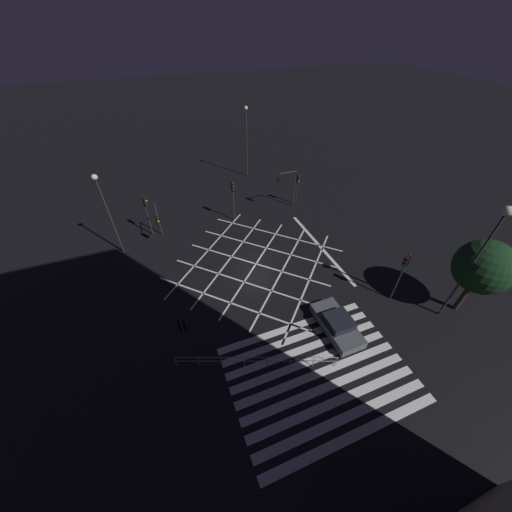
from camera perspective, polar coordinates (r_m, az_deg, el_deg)
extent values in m
plane|color=black|center=(24.90, 0.00, -1.58)|extent=(200.00, 200.00, 0.00)
cube|color=silver|center=(20.69, 7.27, -13.91)|extent=(10.79, 0.50, 0.01)
cube|color=silver|center=(20.27, 8.46, -15.81)|extent=(10.79, 0.50, 0.01)
cube|color=silver|center=(19.87, 9.71, -17.78)|extent=(10.79, 0.50, 0.01)
cube|color=silver|center=(19.52, 11.05, -19.83)|extent=(10.79, 0.50, 0.01)
cube|color=silver|center=(19.19, 12.47, -21.93)|extent=(10.79, 0.50, 0.01)
cube|color=silver|center=(18.90, 13.98, -24.09)|extent=(10.79, 0.50, 0.01)
cube|color=silver|center=(18.66, 15.58, -26.29)|extent=(10.79, 0.50, 0.01)
cube|color=silver|center=(18.45, 17.29, -28.53)|extent=(10.79, 0.50, 0.01)
cube|color=silver|center=(18.29, 19.12, -30.79)|extent=(10.79, 0.50, 0.01)
cube|color=silver|center=(23.91, 10.61, -4.68)|extent=(9.42, 9.42, 0.01)
cube|color=silver|center=(21.95, -5.13, -9.31)|extent=(9.42, 9.42, 0.01)
cube|color=silver|center=(24.29, 5.19, -3.11)|extent=(9.42, 9.42, 0.01)
cube|color=silver|center=(23.35, -2.39, -5.21)|extent=(9.42, 9.42, 0.01)
cube|color=silver|center=(24.90, 0.00, -1.58)|extent=(9.42, 9.42, 0.01)
cube|color=silver|center=(24.90, 0.00, -1.58)|extent=(9.42, 9.42, 0.01)
cube|color=silver|center=(25.72, -4.89, -0.12)|extent=(9.42, 9.42, 0.01)
cube|color=silver|center=(26.58, 2.09, 1.61)|extent=(9.42, 9.42, 0.01)
cube|color=silver|center=(26.73, -9.45, 1.24)|extent=(9.42, 9.42, 0.01)
cube|color=silver|center=(28.36, 3.93, 4.41)|extent=(9.42, 9.42, 0.01)
cube|color=silver|center=(27.36, 12.79, 1.77)|extent=(0.30, 10.79, 0.01)
cylinder|color=#2D2D30|center=(28.80, -18.95, 6.95)|extent=(0.11, 0.11, 3.51)
cylinder|color=#2D2D30|center=(27.07, -19.42, 8.61)|extent=(0.09, 2.12, 0.09)
cube|color=black|center=(26.39, -18.96, 6.67)|extent=(0.28, 0.16, 0.90)
sphere|color=black|center=(26.14, -19.08, 7.09)|extent=(0.18, 0.18, 0.18)
sphere|color=orange|center=(26.30, -18.94, 6.55)|extent=(0.18, 0.18, 0.18)
sphere|color=black|center=(26.46, -18.80, 6.02)|extent=(0.18, 0.18, 0.18)
cube|color=black|center=(26.47, -18.99, 6.77)|extent=(0.36, 0.02, 0.98)
cylinder|color=#2D2D30|center=(23.00, 26.74, -3.94)|extent=(0.11, 0.11, 4.40)
cube|color=black|center=(21.87, 27.80, -0.85)|extent=(0.16, 0.28, 0.90)
sphere|color=red|center=(21.62, 27.83, -0.33)|extent=(0.18, 0.18, 0.18)
sphere|color=black|center=(21.79, 27.59, -0.93)|extent=(0.18, 0.18, 0.18)
sphere|color=black|center=(21.97, 27.35, -1.51)|extent=(0.18, 0.18, 0.18)
cube|color=black|center=(21.93, 27.96, -0.80)|extent=(0.02, 0.36, 0.98)
cylinder|color=#2D2D30|center=(32.60, 8.14, 13.07)|extent=(0.11, 0.11, 3.66)
cube|color=black|center=(31.90, 8.48, 15.07)|extent=(0.28, 0.16, 0.90)
sphere|color=black|center=(31.69, 8.63, 15.48)|extent=(0.18, 0.18, 0.18)
sphere|color=black|center=(31.82, 8.58, 14.99)|extent=(0.18, 0.18, 0.18)
sphere|color=green|center=(31.95, 8.53, 14.50)|extent=(0.18, 0.18, 0.18)
cube|color=black|center=(31.97, 8.41, 15.14)|extent=(0.36, 0.02, 0.98)
cylinder|color=#2D2D30|center=(29.33, -4.55, 10.88)|extent=(0.11, 0.11, 4.43)
cube|color=black|center=(28.41, -4.64, 13.75)|extent=(0.28, 0.16, 0.90)
sphere|color=red|center=(28.18, -4.61, 14.19)|extent=(0.18, 0.18, 0.18)
sphere|color=black|center=(28.31, -4.57, 13.65)|extent=(0.18, 0.18, 0.18)
sphere|color=black|center=(28.45, -4.54, 13.11)|extent=(0.18, 0.18, 0.18)
cube|color=black|center=(28.48, -4.70, 13.82)|extent=(0.36, 0.02, 0.98)
cylinder|color=#2D2D30|center=(31.98, 7.66, 13.20)|extent=(0.11, 0.11, 4.30)
cylinder|color=#2D2D30|center=(30.69, 6.29, 16.25)|extent=(1.97, 0.09, 0.09)
cube|color=black|center=(30.47, 4.51, 15.24)|extent=(0.16, 0.28, 0.90)
sphere|color=red|center=(30.30, 4.34, 15.73)|extent=(0.18, 0.18, 0.18)
sphere|color=black|center=(30.43, 4.31, 15.22)|extent=(0.18, 0.18, 0.18)
sphere|color=black|center=(30.56, 4.28, 14.71)|extent=(0.18, 0.18, 0.18)
cube|color=black|center=(30.51, 4.67, 15.27)|extent=(0.02, 0.36, 0.98)
cylinder|color=#2D2D30|center=(28.93, -20.82, 7.41)|extent=(0.11, 0.11, 4.18)
cube|color=black|center=(28.15, -21.31, 10.16)|extent=(0.16, 0.28, 0.90)
sphere|color=black|center=(28.01, -21.23, 10.74)|extent=(0.18, 0.18, 0.18)
sphere|color=orange|center=(28.15, -21.09, 10.22)|extent=(0.18, 0.18, 0.18)
sphere|color=black|center=(28.29, -20.94, 9.70)|extent=(0.18, 0.18, 0.18)
cube|color=black|center=(28.16, -21.49, 10.11)|extent=(0.02, 0.36, 0.98)
cylinder|color=#2D2D30|center=(17.76, -13.67, -16.56)|extent=(0.11, 0.11, 4.29)
cube|color=black|center=(16.52, -14.66, -13.08)|extent=(0.28, 0.16, 0.90)
sphere|color=red|center=(16.35, -14.90, -12.15)|extent=(0.18, 0.18, 0.18)
sphere|color=black|center=(16.59, -14.73, -12.78)|extent=(0.18, 0.18, 0.18)
sphere|color=black|center=(16.82, -14.55, -13.39)|extent=(0.18, 0.18, 0.18)
cube|color=black|center=(16.46, -14.60, -13.32)|extent=(0.36, 0.02, 0.98)
cylinder|color=#2D2D30|center=(22.42, 36.58, -2.53)|extent=(0.14, 0.14, 8.57)
sphere|color=#F4EAC6|center=(20.28, 41.52, 6.75)|extent=(0.57, 0.57, 0.57)
cylinder|color=#2D2D30|center=(26.95, -27.02, 6.65)|extent=(0.14, 0.14, 7.14)
sphere|color=#F4EAC6|center=(25.34, -29.59, 13.53)|extent=(0.47, 0.47, 0.47)
cylinder|color=#2D2D30|center=(38.19, -1.87, 21.32)|extent=(0.14, 0.14, 8.14)
sphere|color=#F4EAC6|center=(37.00, -2.03, 27.47)|extent=(0.45, 0.45, 0.45)
cylinder|color=#38281C|center=(25.24, 36.13, -6.40)|extent=(0.35, 0.35, 2.84)
sphere|color=#143319|center=(23.65, 38.72, -1.71)|extent=(3.63, 3.63, 3.63)
cube|color=#474C51|center=(20.75, 15.83, -13.14)|extent=(1.88, 4.11, 0.64)
cube|color=black|center=(20.26, 16.28, -12.39)|extent=(1.65, 1.73, 0.51)
sphere|color=white|center=(21.48, 11.57, -9.85)|extent=(0.16, 0.16, 0.16)
sphere|color=white|center=(21.98, 14.21, -8.90)|extent=(0.16, 0.16, 0.16)
cylinder|color=black|center=(21.13, 11.96, -11.68)|extent=(0.20, 0.65, 0.65)
cylinder|color=black|center=(21.84, 15.70, -10.26)|extent=(0.20, 0.65, 0.65)
cylinder|color=black|center=(20.03, 15.77, -16.92)|extent=(0.20, 0.65, 0.65)
cylinder|color=black|center=(20.78, 19.62, -15.18)|extent=(0.20, 0.65, 0.65)
cylinder|color=#B7B7BC|center=(19.20, -15.77, -19.66)|extent=(0.05, 0.05, 1.05)
cylinder|color=#B7B7BC|center=(18.89, -11.40, -20.00)|extent=(0.05, 0.05, 1.05)
cylinder|color=#B7B7BC|center=(18.68, -6.90, -20.23)|extent=(0.05, 0.05, 1.05)
cylinder|color=#B7B7BC|center=(18.58, -2.31, -20.35)|extent=(0.05, 0.05, 1.05)
cylinder|color=#B7B7BC|center=(18.58, 2.31, -20.35)|extent=(0.05, 0.05, 1.05)
cylinder|color=#B7B7BC|center=(18.68, 6.90, -20.23)|extent=(0.05, 0.05, 1.05)
cylinder|color=#B7B7BC|center=(18.89, 11.40, -20.00)|extent=(0.05, 0.05, 1.05)
cylinder|color=#B7B7BC|center=(19.20, 15.77, -19.66)|extent=(0.05, 0.05, 1.05)
cylinder|color=#B7B7BC|center=(18.14, 0.00, -19.63)|extent=(9.18, 3.58, 0.04)
cylinder|color=#B7B7BC|center=(18.52, 0.00, -20.29)|extent=(9.18, 3.58, 0.04)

